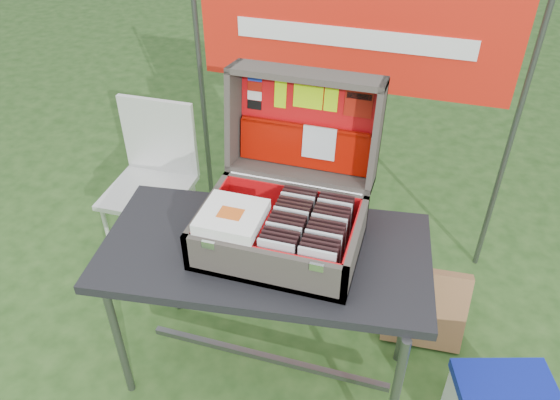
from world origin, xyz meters
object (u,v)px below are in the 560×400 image
(suitcase, at_px, (284,179))
(cardboard_box, at_px, (425,308))
(table, at_px, (266,317))
(chair, at_px, (148,194))

(suitcase, xyz_separation_m, cardboard_box, (0.63, 0.37, -0.91))
(suitcase, relative_size, cardboard_box, 1.48)
(suitcase, bearing_deg, cardboard_box, 30.53)
(table, xyz_separation_m, cardboard_box, (0.69, 0.45, -0.20))
(chair, bearing_deg, suitcase, -30.43)
(chair, distance_m, cardboard_box, 1.60)
(chair, bearing_deg, table, -35.36)
(suitcase, distance_m, cardboard_box, 1.16)
(table, relative_size, suitcase, 2.11)
(table, distance_m, cardboard_box, 0.84)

